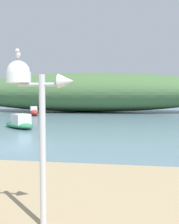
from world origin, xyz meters
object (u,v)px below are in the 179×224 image
Objects in this scene: mast_structure at (29,92)px; seagull_on_radar at (18,54)px; motorboat_centre_water at (34,112)px; motorboat_far_left at (19,123)px.

seagull_on_radar reaches higher than mast_structure.
seagull_on_radar is 31.36m from motorboat_centre_water.
seagull_on_radar reaches higher than motorboat_far_left.
mast_structure reaches higher than motorboat_far_left.
motorboat_centre_water is 14.01m from motorboat_far_left.
seagull_on_radar is 17.55m from motorboat_far_left.
motorboat_centre_water is 0.76× the size of motorboat_far_left.
mast_structure is at bearing -69.24° from motorboat_centre_water.
motorboat_centre_water is (-11.08, 29.24, -2.29)m from mast_structure.
mast_structure is 0.74m from seagull_on_radar.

